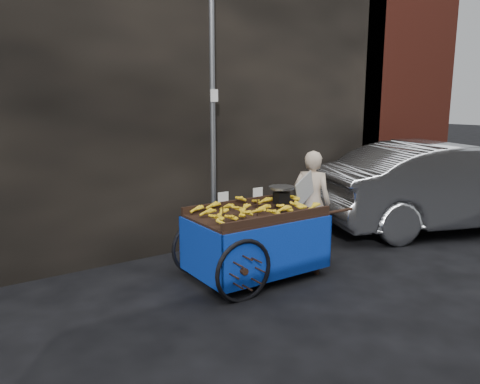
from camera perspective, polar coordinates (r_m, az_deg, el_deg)
ground at (r=6.27m, az=0.80°, el=-10.75°), size 80.00×80.00×0.00m
building_wall at (r=8.24m, az=-7.65°, el=12.21°), size 13.50×2.00×5.00m
street_pole at (r=7.07m, az=-3.34°, el=8.47°), size 0.12×0.10×4.00m
banana_cart at (r=6.16m, az=1.52°, el=-3.49°), size 2.34×1.19×1.26m
vendor at (r=7.26m, az=8.74°, el=-1.22°), size 0.93×0.69×1.59m
plastic_bag at (r=6.96m, az=8.74°, el=-7.41°), size 0.30×0.24×0.27m
parked_car at (r=9.35m, az=24.06°, el=0.70°), size 5.12×3.28×1.59m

